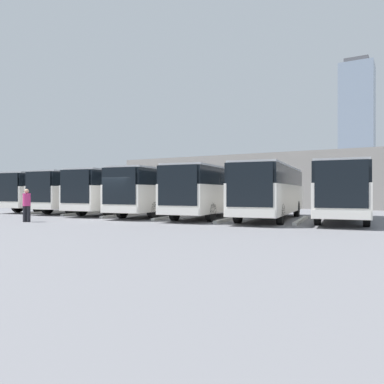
% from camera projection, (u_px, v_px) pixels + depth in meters
% --- Properties ---
extents(ground_plane, '(600.00, 600.00, 0.00)m').
position_uv_depth(ground_plane, '(117.00, 220.00, 22.02)').
color(ground_plane, slate).
extents(bus_0, '(3.81, 10.91, 3.19)m').
position_uv_depth(bus_0, '(342.00, 190.00, 21.27)').
color(bus_0, silver).
rests_on(bus_0, ground_plane).
extents(curb_divider_0, '(0.91, 5.44, 0.15)m').
position_uv_depth(curb_divider_0, '(301.00, 220.00, 20.86)').
color(curb_divider_0, '#B2B2AD').
rests_on(curb_divider_0, ground_plane).
extents(bus_1, '(3.81, 10.91, 3.19)m').
position_uv_depth(bus_1, '(271.00, 190.00, 22.37)').
color(bus_1, silver).
rests_on(bus_1, ground_plane).
extents(curb_divider_1, '(0.91, 5.44, 0.15)m').
position_uv_depth(curb_divider_1, '(230.00, 219.00, 21.97)').
color(curb_divider_1, '#B2B2AD').
rests_on(curb_divider_1, ground_plane).
extents(bus_2, '(3.81, 10.91, 3.19)m').
position_uv_depth(bus_2, '(212.00, 190.00, 24.20)').
color(bus_2, silver).
rests_on(bus_2, ground_plane).
extents(curb_divider_2, '(0.91, 5.44, 0.15)m').
position_uv_depth(curb_divider_2, '(173.00, 217.00, 23.79)').
color(curb_divider_2, '#B2B2AD').
rests_on(curb_divider_2, ground_plane).
extents(bus_3, '(3.81, 10.91, 3.19)m').
position_uv_depth(bus_3, '(162.00, 190.00, 26.10)').
color(bus_3, silver).
rests_on(bus_3, ground_plane).
extents(curb_divider_3, '(0.91, 5.44, 0.15)m').
position_uv_depth(curb_divider_3, '(125.00, 215.00, 25.70)').
color(curb_divider_3, '#B2B2AD').
rests_on(curb_divider_3, ground_plane).
extents(bus_4, '(3.81, 10.91, 3.19)m').
position_uv_depth(bus_4, '(122.00, 190.00, 28.33)').
color(bus_4, silver).
rests_on(bus_4, ground_plane).
extents(curb_divider_4, '(0.91, 5.44, 0.15)m').
position_uv_depth(curb_divider_4, '(88.00, 213.00, 27.93)').
color(curb_divider_4, '#B2B2AD').
rests_on(curb_divider_4, ground_plane).
extents(bus_5, '(3.81, 10.91, 3.19)m').
position_uv_depth(bus_5, '(87.00, 190.00, 30.55)').
color(bus_5, silver).
rests_on(bus_5, ground_plane).
extents(curb_divider_5, '(0.91, 5.44, 0.15)m').
position_uv_depth(curb_divider_5, '(55.00, 211.00, 30.14)').
color(curb_divider_5, '#B2B2AD').
rests_on(curb_divider_5, ground_plane).
extents(bus_6, '(3.81, 10.91, 3.19)m').
position_uv_depth(bus_6, '(58.00, 190.00, 32.74)').
color(bus_6, silver).
rests_on(bus_6, ground_plane).
extents(pedestrian, '(0.53, 0.53, 1.82)m').
position_uv_depth(pedestrian, '(27.00, 204.00, 20.63)').
color(pedestrian, black).
rests_on(pedestrian, ground_plane).
extents(station_building, '(31.80, 16.76, 5.68)m').
position_uv_depth(station_building, '(265.00, 182.00, 45.60)').
color(station_building, gray).
rests_on(station_building, ground_plane).
extents(office_tower, '(15.01, 15.01, 63.91)m').
position_uv_depth(office_tower, '(357.00, 129.00, 176.40)').
color(office_tower, '#7F8EA3').
rests_on(office_tower, ground_plane).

